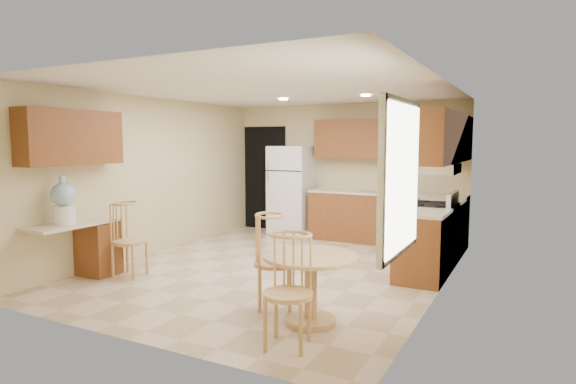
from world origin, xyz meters
The scene contains 30 objects.
floor centered at (0.00, 0.00, 0.00)m, with size 5.50×5.50×0.00m, color beige.
ceiling centered at (0.00, 0.00, 2.50)m, with size 4.50×5.50×0.02m, color white.
wall_back centered at (0.00, 2.75, 1.25)m, with size 4.50×0.02×2.50m, color #D0C18C.
wall_front centered at (0.00, -2.75, 1.25)m, with size 4.50×0.02×2.50m, color #D0C18C.
wall_left centered at (-2.25, 0.00, 1.25)m, with size 0.02×5.50×2.50m, color #D0C18C.
wall_right centered at (2.25, 0.00, 1.25)m, with size 0.02×5.50×2.50m, color #D0C18C.
doorway centered at (-1.75, 2.73, 1.05)m, with size 0.90×0.02×2.10m, color black.
base_cab_back centered at (0.88, 2.45, 0.43)m, with size 2.75×0.60×0.87m, color brown.
counter_back centered at (0.88, 2.45, 0.89)m, with size 2.75×0.63×0.04m, color beige.
base_cab_right_a centered at (1.95, 1.85, 0.43)m, with size 0.60×0.59×0.87m, color brown.
counter_right_a centered at (1.95, 1.85, 0.89)m, with size 0.63×0.59×0.04m, color beige.
base_cab_right_b centered at (1.95, 0.40, 0.43)m, with size 0.60×0.80×0.87m, color brown.
counter_right_b centered at (1.95, 0.40, 0.89)m, with size 0.63×0.80×0.04m, color beige.
upper_cab_back centered at (0.88, 2.58, 1.85)m, with size 2.75×0.33×0.70m, color brown.
upper_cab_right centered at (2.08, 1.21, 1.85)m, with size 0.33×2.42×0.70m, color brown.
upper_cab_left centered at (-2.08, -1.60, 1.85)m, with size 0.33×1.40×0.70m, color brown.
sink centered at (0.85, 2.45, 0.91)m, with size 0.78×0.44×0.01m, color silver.
range_hood centered at (2.00, 1.18, 1.42)m, with size 0.50×0.76×0.14m, color silver.
desk_pedestal centered at (-2.00, -1.32, 0.36)m, with size 0.48×0.42×0.72m, color brown.
desk_top centered at (-2.00, -1.70, 0.75)m, with size 0.50×1.20×0.04m, color beige.
window centered at (2.23, -1.85, 1.50)m, with size 0.06×1.12×1.30m.
can_light_a centered at (-0.50, 1.20, 2.48)m, with size 0.14×0.14×0.02m, color white.
can_light_b centered at (0.90, 1.20, 2.48)m, with size 0.14×0.14×0.02m, color white.
refrigerator centered at (-0.95, 2.40, 0.86)m, with size 0.76×0.73×1.71m.
stove centered at (1.92, 1.18, 0.47)m, with size 0.65×0.76×1.09m.
dining_table centered at (1.30, -1.61, 0.45)m, with size 0.94×0.94×0.69m.
chair_table_a centered at (0.75, -1.46, 0.62)m, with size 0.45×0.57×1.01m.
chair_table_b centered at (1.35, -2.29, 0.61)m, with size 0.44×0.46×0.99m.
chair_desk centered at (-1.55, -1.29, 0.60)m, with size 0.44×0.57×0.99m.
water_crock centered at (-2.00, -1.83, 1.04)m, with size 0.29×0.29×0.60m.
Camera 1 is at (3.23, -5.81, 1.80)m, focal length 30.00 mm.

